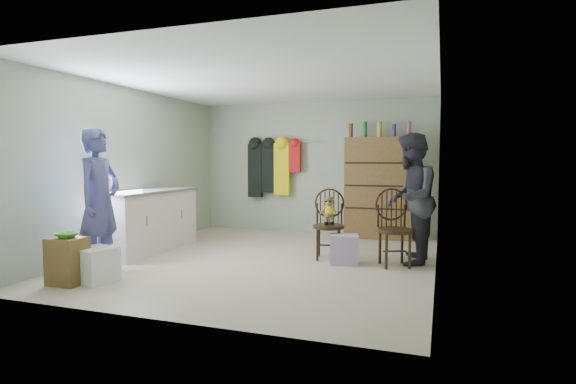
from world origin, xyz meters
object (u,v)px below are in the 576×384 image
at_px(counter, 148,221).
at_px(chair_far, 394,224).
at_px(chair_front, 329,218).
at_px(dresser, 379,188).

height_order(counter, chair_far, chair_far).
xyz_separation_m(chair_front, dresser, (0.46, 1.89, 0.33)).
distance_m(counter, dresser, 3.96).
relative_size(counter, dresser, 0.90).
relative_size(chair_front, chair_far, 0.97).
relative_size(chair_front, dresser, 0.48).
bearing_deg(chair_front, counter, 177.54).
distance_m(chair_far, dresser, 2.12).
height_order(counter, chair_front, chair_front).
relative_size(chair_far, dresser, 0.49).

